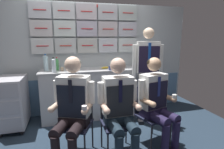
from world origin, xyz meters
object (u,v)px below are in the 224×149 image
object	(u,v)px
crew_member_left	(72,105)
folding_chair_center	(116,114)
folding_chair_left	(77,115)
crew_member_standing	(147,68)
crew_member_center	(120,105)
water_bottle_short	(57,64)
snack_banana	(105,68)
crew_member_right	(157,99)
paper_cup_blue	(62,69)
service_trolley	(13,102)
folding_chair_right	(148,108)

from	to	relation	value
crew_member_left	folding_chair_center	size ratio (longest dim) A/B	1.56
folding_chair_left	crew_member_standing	xyz separation A→B (m)	(1.26, 0.56, 0.49)
crew_member_center	crew_member_left	bearing A→B (deg)	168.14
folding_chair_center	water_bottle_short	bearing A→B (deg)	121.32
folding_chair_left	crew_member_left	distance (m)	0.26
folding_chair_left	snack_banana	bearing A→B (deg)	59.33
crew_member_right	snack_banana	size ratio (longest dim) A/B	7.23
crew_member_right	water_bottle_short	world-z (taller)	crew_member_right
folding_chair_left	crew_member_right	bearing A→B (deg)	-8.63
paper_cup_blue	water_bottle_short	bearing A→B (deg)	126.86
crew_member_left	folding_chair_center	bearing A→B (deg)	3.96
service_trolley	folding_chair_center	xyz separation A→B (m)	(1.48, -1.00, 0.03)
crew_member_right	snack_banana	bearing A→B (deg)	110.39
service_trolley	folding_chair_left	xyz separation A→B (m)	(0.98, -0.90, 0.03)
service_trolley	folding_chair_left	distance (m)	1.33
snack_banana	crew_member_right	bearing A→B (deg)	-69.61
service_trolley	snack_banana	size ratio (longest dim) A/B	5.06
water_bottle_short	paper_cup_blue	world-z (taller)	water_bottle_short
folding_chair_left	water_bottle_short	bearing A→B (deg)	102.53
crew_member_left	folding_chair_right	world-z (taller)	crew_member_left
service_trolley	paper_cup_blue	xyz separation A→B (m)	(0.81, 0.12, 0.49)
crew_member_left	crew_member_right	distance (m)	1.13
crew_member_left	folding_chair_center	world-z (taller)	crew_member_left
crew_member_center	crew_member_standing	world-z (taller)	crew_member_standing
paper_cup_blue	snack_banana	xyz separation A→B (m)	(0.79, 0.02, -0.01)
crew_member_center	folding_chair_left	bearing A→B (deg)	152.46
folding_chair_left	folding_chair_right	bearing A→B (deg)	-0.46
folding_chair_right	snack_banana	distance (m)	1.21
service_trolley	folding_chair_left	world-z (taller)	service_trolley
crew_member_left	paper_cup_blue	bearing A→B (deg)	95.17
service_trolley	snack_banana	world-z (taller)	snack_banana
water_bottle_short	snack_banana	xyz separation A→B (m)	(0.87, -0.09, -0.09)
crew_member_left	folding_chair_left	bearing A→B (deg)	66.67
service_trolley	crew_member_standing	xyz separation A→B (m)	(2.24, -0.34, 0.52)
folding_chair_left	water_bottle_short	size ratio (longest dim) A/B	3.51
crew_member_left	crew_member_standing	size ratio (longest dim) A/B	0.77
crew_member_standing	snack_banana	xyz separation A→B (m)	(-0.64, 0.49, -0.05)
crew_member_center	crew_member_right	world-z (taller)	crew_member_center
crew_member_left	crew_member_center	world-z (taller)	crew_member_left
folding_chair_left	water_bottle_short	world-z (taller)	water_bottle_short
crew_member_right	paper_cup_blue	bearing A→B (deg)	136.23
folding_chair_left	crew_member_right	size ratio (longest dim) A/B	0.66
folding_chair_left	paper_cup_blue	world-z (taller)	paper_cup_blue
folding_chair_left	crew_member_left	xyz separation A→B (m)	(-0.06, -0.14, 0.21)
crew_member_center	folding_chair_right	world-z (taller)	crew_member_center
folding_chair_right	crew_member_left	bearing A→B (deg)	-172.90
crew_member_standing	snack_banana	distance (m)	0.81
folding_chair_left	paper_cup_blue	xyz separation A→B (m)	(-0.17, 1.02, 0.46)
crew_member_right	crew_member_standing	size ratio (longest dim) A/B	0.75
service_trolley	folding_chair_right	size ratio (longest dim) A/B	1.06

